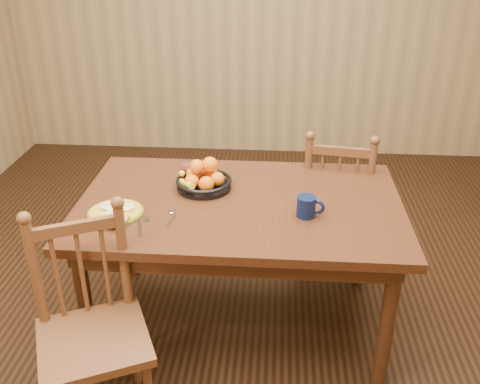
# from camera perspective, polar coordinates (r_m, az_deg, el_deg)

# --- Properties ---
(room) EXTENTS (4.52, 5.02, 2.72)m
(room) POSITION_cam_1_polar(r_m,az_deg,el_deg) (2.43, 0.00, 11.66)
(room) COLOR black
(room) RESTS_ON ground
(dining_table) EXTENTS (1.60, 1.00, 0.75)m
(dining_table) POSITION_cam_1_polar(r_m,az_deg,el_deg) (2.69, 0.00, -2.57)
(dining_table) COLOR black
(dining_table) RESTS_ON ground
(chair_far) EXTENTS (0.47, 0.46, 0.94)m
(chair_far) POSITION_cam_1_polar(r_m,az_deg,el_deg) (3.30, 10.22, -1.27)
(chair_far) COLOR #472915
(chair_far) RESTS_ON ground
(chair_near) EXTENTS (0.57, 0.56, 0.96)m
(chair_near) POSITION_cam_1_polar(r_m,az_deg,el_deg) (2.37, -15.52, -14.09)
(chair_near) COLOR #472915
(chair_near) RESTS_ON ground
(breakfast_plate) EXTENTS (0.26, 0.29, 0.04)m
(breakfast_plate) POSITION_cam_1_polar(r_m,az_deg,el_deg) (2.59, -13.12, -2.11)
(breakfast_plate) COLOR #59601E
(breakfast_plate) RESTS_ON dining_table
(fork) EXTENTS (0.06, 0.18, 0.00)m
(fork) POSITION_cam_1_polar(r_m,az_deg,el_deg) (2.48, -10.40, -3.46)
(fork) COLOR silver
(fork) RESTS_ON dining_table
(spoon) EXTENTS (0.04, 0.16, 0.01)m
(spoon) POSITION_cam_1_polar(r_m,az_deg,el_deg) (2.54, -7.31, -2.35)
(spoon) COLOR silver
(spoon) RESTS_ON dining_table
(coffee_mug) EXTENTS (0.13, 0.09, 0.10)m
(coffee_mug) POSITION_cam_1_polar(r_m,az_deg,el_deg) (2.51, 7.18, -1.53)
(coffee_mug) COLOR #091332
(coffee_mug) RESTS_ON dining_table
(juice_glass) EXTENTS (0.06, 0.06, 0.09)m
(juice_glass) POSITION_cam_1_polar(r_m,az_deg,el_deg) (2.87, -5.73, 2.08)
(juice_glass) COLOR silver
(juice_glass) RESTS_ON dining_table
(fruit_bowl) EXTENTS (0.29, 0.29, 0.17)m
(fruit_bowl) POSITION_cam_1_polar(r_m,az_deg,el_deg) (2.76, -3.94, 1.37)
(fruit_bowl) COLOR black
(fruit_bowl) RESTS_ON dining_table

